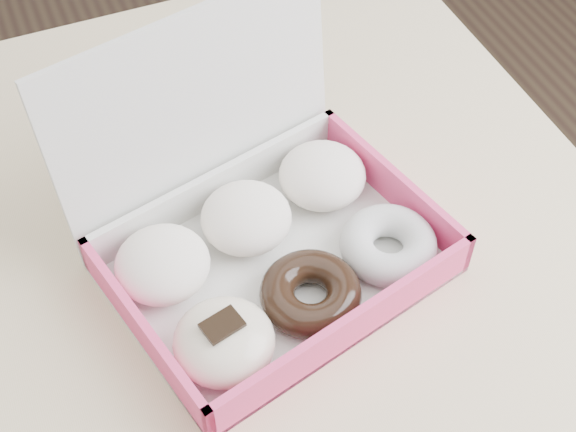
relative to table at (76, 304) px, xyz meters
name	(u,v)px	position (x,y,z in m)	size (l,w,h in m)	color
table	(76,304)	(0.00, 0.00, 0.00)	(1.20, 0.80, 0.75)	beige
donut_box	(263,239)	(0.20, -0.08, 0.12)	(0.37, 0.34, 0.23)	silver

